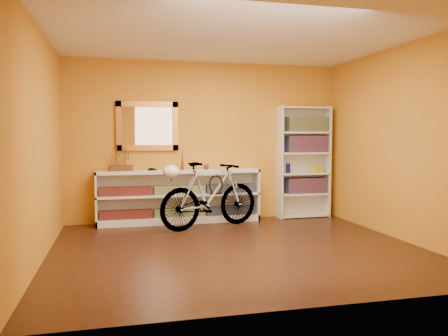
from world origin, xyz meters
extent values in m
cube|color=black|center=(0.00, 0.00, -0.01)|extent=(4.50, 4.00, 0.01)
cube|color=silver|center=(0.00, 0.00, 2.60)|extent=(4.50, 4.00, 0.01)
cube|color=#C37A1D|center=(0.00, 2.00, 1.30)|extent=(4.50, 0.01, 2.60)
cube|color=#C37A1D|center=(-2.25, 0.00, 1.30)|extent=(0.01, 4.00, 2.60)
cube|color=#C37A1D|center=(2.25, 0.00, 1.30)|extent=(0.01, 4.00, 2.60)
cube|color=#904F1A|center=(-0.95, 1.97, 1.55)|extent=(0.98, 0.06, 0.78)
cube|color=silver|center=(0.90, 1.99, 0.25)|extent=(0.09, 0.02, 0.09)
cube|color=black|center=(-0.46, 1.79, 0.17)|extent=(2.50, 0.13, 0.14)
cube|color=navy|center=(-0.46, 1.79, 0.54)|extent=(2.50, 0.13, 0.14)
imported|color=black|center=(-0.89, 1.81, 0.85)|extent=(0.00, 0.01, 0.00)
cone|color=brown|center=(-0.41, 1.81, 1.01)|extent=(0.06, 0.06, 0.32)
sphere|color=brown|center=(-0.02, 1.81, 0.89)|extent=(0.09, 0.09, 0.09)
cube|color=maroon|center=(1.73, 1.84, 0.55)|extent=(0.70, 0.22, 0.26)
cube|color=maroon|center=(1.73, 1.84, 1.25)|extent=(0.70, 0.22, 0.28)
cube|color=navy|center=(1.73, 1.84, 1.59)|extent=(0.70, 0.22, 0.25)
cylinder|color=navy|center=(1.39, 1.82, 0.85)|extent=(0.07, 0.07, 0.16)
cube|color=maroon|center=(1.48, 1.87, 1.57)|extent=(0.18, 0.18, 0.20)
cube|color=gold|center=(1.93, 1.80, 0.83)|extent=(0.19, 0.15, 0.13)
imported|color=silver|center=(-0.07, 1.30, 0.50)|extent=(1.00, 1.76, 1.01)
ellipsoid|color=white|center=(-0.69, 1.07, 0.89)|extent=(0.24, 0.23, 0.18)
torus|color=black|center=(0.02, 1.33, 0.65)|extent=(0.22, 0.02, 0.22)
camera|label=1|loc=(-1.44, -5.25, 1.38)|focal=35.78mm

